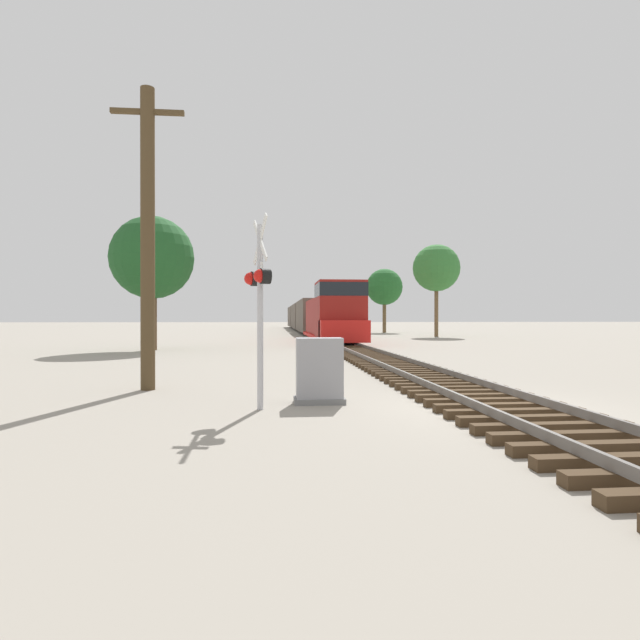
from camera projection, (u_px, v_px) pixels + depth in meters
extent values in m
plane|color=gray|center=(493.00, 409.00, 9.89)|extent=(400.00, 400.00, 0.00)
cube|color=#42301E|center=(635.00, 461.00, 6.01)|extent=(2.60, 0.22, 0.16)
cube|color=#42301E|center=(603.00, 448.00, 6.61)|extent=(2.60, 0.22, 0.16)
cube|color=#42301E|center=(575.00, 437.00, 7.20)|extent=(2.60, 0.22, 0.16)
cube|color=#42301E|center=(552.00, 428.00, 7.80)|extent=(2.60, 0.22, 0.16)
cube|color=#42301E|center=(532.00, 420.00, 8.40)|extent=(2.60, 0.22, 0.16)
cube|color=#42301E|center=(515.00, 413.00, 9.00)|extent=(2.60, 0.22, 0.16)
cube|color=#42301E|center=(500.00, 407.00, 9.59)|extent=(2.60, 0.22, 0.16)
cube|color=#42301E|center=(487.00, 402.00, 10.19)|extent=(2.60, 0.22, 0.16)
cube|color=#42301E|center=(475.00, 397.00, 10.79)|extent=(2.60, 0.22, 0.16)
cube|color=#42301E|center=(464.00, 393.00, 11.39)|extent=(2.60, 0.22, 0.16)
cube|color=#42301E|center=(455.00, 390.00, 11.98)|extent=(2.60, 0.22, 0.16)
cube|color=#42301E|center=(446.00, 386.00, 12.58)|extent=(2.60, 0.22, 0.16)
cube|color=#42301E|center=(438.00, 383.00, 13.18)|extent=(2.60, 0.22, 0.16)
cube|color=#42301E|center=(431.00, 380.00, 13.77)|extent=(2.60, 0.22, 0.16)
cube|color=#42301E|center=(424.00, 378.00, 14.37)|extent=(2.60, 0.22, 0.16)
cube|color=#42301E|center=(418.00, 375.00, 14.97)|extent=(2.60, 0.22, 0.16)
cube|color=#42301E|center=(413.00, 373.00, 15.57)|extent=(2.60, 0.22, 0.16)
cube|color=#42301E|center=(407.00, 371.00, 16.16)|extent=(2.60, 0.22, 0.16)
cube|color=#42301E|center=(403.00, 369.00, 16.76)|extent=(2.60, 0.22, 0.16)
cube|color=#42301E|center=(398.00, 367.00, 17.36)|extent=(2.60, 0.22, 0.16)
cube|color=#42301E|center=(394.00, 366.00, 17.96)|extent=(2.60, 0.22, 0.16)
cube|color=#42301E|center=(390.00, 364.00, 18.55)|extent=(2.60, 0.22, 0.16)
cube|color=#42301E|center=(386.00, 363.00, 19.15)|extent=(2.60, 0.22, 0.16)
cube|color=#42301E|center=(383.00, 361.00, 19.75)|extent=(2.60, 0.22, 0.16)
cube|color=#42301E|center=(380.00, 360.00, 20.34)|extent=(2.60, 0.22, 0.16)
cube|color=#42301E|center=(377.00, 359.00, 20.94)|extent=(2.60, 0.22, 0.16)
cube|color=#42301E|center=(374.00, 358.00, 21.54)|extent=(2.60, 0.22, 0.16)
cube|color=#42301E|center=(371.00, 357.00, 22.14)|extent=(2.60, 0.22, 0.16)
cube|color=#42301E|center=(368.00, 356.00, 22.73)|extent=(2.60, 0.22, 0.16)
cube|color=#42301E|center=(366.00, 355.00, 23.33)|extent=(2.60, 0.22, 0.16)
cube|color=#42301E|center=(364.00, 354.00, 23.93)|extent=(2.60, 0.22, 0.16)
cube|color=#42301E|center=(361.00, 353.00, 24.53)|extent=(2.60, 0.22, 0.16)
cube|color=#42301E|center=(359.00, 352.00, 25.12)|extent=(2.60, 0.22, 0.16)
cube|color=#42301E|center=(357.00, 351.00, 25.72)|extent=(2.60, 0.22, 0.16)
cube|color=#42301E|center=(355.00, 350.00, 26.32)|extent=(2.60, 0.22, 0.16)
cube|color=#42301E|center=(354.00, 350.00, 26.91)|extent=(2.60, 0.22, 0.16)
cube|color=#42301E|center=(352.00, 349.00, 27.51)|extent=(2.60, 0.22, 0.16)
cube|color=#42301E|center=(350.00, 348.00, 28.11)|extent=(2.60, 0.22, 0.16)
cube|color=#42301E|center=(348.00, 348.00, 28.71)|extent=(2.60, 0.22, 0.16)
cube|color=#42301E|center=(347.00, 347.00, 29.30)|extent=(2.60, 0.22, 0.16)
cube|color=slate|center=(458.00, 397.00, 9.82)|extent=(0.07, 160.00, 0.15)
cube|color=slate|center=(528.00, 396.00, 9.96)|extent=(0.07, 160.00, 0.15)
cube|color=maroon|center=(326.00, 318.00, 40.59)|extent=(2.54, 11.87, 3.00)
cube|color=maroon|center=(340.00, 311.00, 32.32)|extent=(2.99, 3.73, 3.85)
cube|color=black|center=(340.00, 290.00, 32.31)|extent=(3.02, 3.77, 0.85)
cube|color=red|center=(344.00, 331.00, 30.47)|extent=(2.99, 1.70, 1.35)
cube|color=red|center=(330.00, 336.00, 38.07)|extent=(3.05, 16.62, 0.24)
cube|color=black|center=(339.00, 338.00, 32.58)|extent=(1.58, 2.20, 1.00)
cube|color=black|center=(323.00, 333.00, 43.55)|extent=(1.58, 2.20, 1.00)
cube|color=brown|center=(312.00, 316.00, 55.81)|extent=(2.84, 15.10, 3.43)
cube|color=black|center=(315.00, 331.00, 50.94)|extent=(1.58, 2.20, 0.90)
cube|color=black|center=(308.00, 329.00, 60.71)|extent=(1.58, 2.20, 0.90)
cube|color=brown|center=(303.00, 316.00, 72.64)|extent=(2.84, 15.10, 3.43)
cube|color=black|center=(305.00, 328.00, 67.76)|extent=(1.58, 2.20, 0.90)
cube|color=black|center=(301.00, 327.00, 77.53)|extent=(1.58, 2.20, 0.90)
cube|color=brown|center=(297.00, 317.00, 89.47)|extent=(2.84, 15.10, 3.43)
cube|color=black|center=(298.00, 326.00, 84.59)|extent=(1.58, 2.20, 0.90)
cube|color=black|center=(296.00, 325.00, 94.36)|extent=(1.58, 2.20, 0.90)
cylinder|color=#B7B7BC|center=(260.00, 317.00, 9.82)|extent=(0.12, 0.12, 3.64)
cube|color=white|center=(260.00, 240.00, 9.81)|extent=(0.31, 0.89, 0.93)
cube|color=white|center=(260.00, 240.00, 9.81)|extent=(0.31, 0.89, 0.93)
cube|color=black|center=(260.00, 278.00, 9.81)|extent=(0.31, 0.84, 0.06)
cylinder|color=black|center=(255.00, 279.00, 10.13)|extent=(0.26, 0.34, 0.30)
sphere|color=red|center=(251.00, 279.00, 10.10)|extent=(0.26, 0.26, 0.26)
cylinder|color=black|center=(265.00, 276.00, 9.49)|extent=(0.26, 0.34, 0.30)
sphere|color=red|center=(260.00, 276.00, 9.45)|extent=(0.26, 0.26, 0.26)
cube|color=white|center=(260.00, 268.00, 9.81)|extent=(0.12, 0.31, 0.20)
cube|color=slate|center=(319.00, 400.00, 10.55)|extent=(1.06, 0.64, 0.12)
cube|color=#939399|center=(319.00, 368.00, 10.54)|extent=(0.97, 0.58, 1.26)
cylinder|color=#4C3A23|center=(148.00, 239.00, 12.47)|extent=(0.35, 0.35, 7.56)
cube|color=#4C3A23|center=(148.00, 112.00, 12.46)|extent=(1.80, 0.12, 0.12)
cylinder|color=brown|center=(152.00, 316.00, 27.83)|extent=(0.49, 0.49, 3.79)
sphere|color=#1E5123|center=(152.00, 258.00, 27.81)|extent=(4.60, 4.60, 4.60)
cylinder|color=brown|center=(436.00, 309.00, 47.85)|extent=(0.37, 0.37, 5.25)
sphere|color=#337533|center=(436.00, 268.00, 47.84)|extent=(4.50, 4.50, 4.50)
cylinder|color=brown|center=(384.00, 315.00, 60.55)|extent=(0.44, 0.44, 4.24)
sphere|color=#236028|center=(384.00, 287.00, 60.53)|extent=(4.40, 4.40, 4.40)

